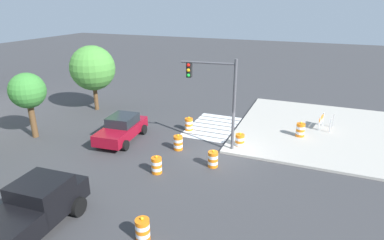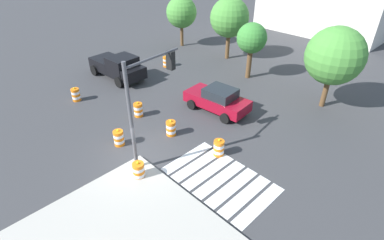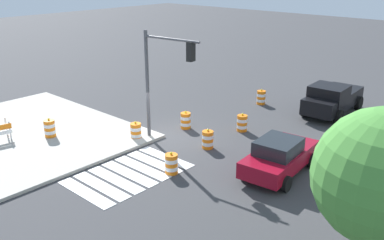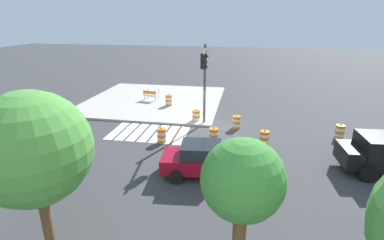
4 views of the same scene
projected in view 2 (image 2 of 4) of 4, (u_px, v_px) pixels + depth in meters
name	position (u px, v px, depth m)	size (l,w,h in m)	color
ground_plane	(140.00, 158.00, 15.50)	(120.00, 120.00, 0.00)	#38383A
crosswalk_stripes	(220.00, 179.00, 14.13)	(5.10, 3.20, 0.02)	silver
sports_car	(218.00, 99.00, 19.22)	(4.45, 2.45, 1.63)	maroon
pickup_truck	(119.00, 67.00, 23.48)	(5.26, 2.59, 1.92)	black
traffic_barrel_near_corner	(219.00, 148.00, 15.46)	(0.56, 0.56, 1.02)	orange
traffic_barrel_crosswalk_end	(139.00, 171.00, 13.96)	(0.56, 0.56, 1.02)	orange
traffic_barrel_median_near	(76.00, 95.00, 20.56)	(0.56, 0.56, 1.02)	orange
traffic_barrel_median_far	(138.00, 110.00, 18.80)	(0.56, 0.56, 1.02)	orange
traffic_barrel_far_curb	(171.00, 128.00, 17.02)	(0.56, 0.56, 1.02)	orange
traffic_barrel_lane_center	(119.00, 138.00, 16.21)	(0.56, 0.56, 1.02)	orange
traffic_barrel_opposite_curb	(166.00, 62.00, 25.83)	(0.56, 0.56, 1.02)	orange
traffic_light_pole	(148.00, 91.00, 13.43)	(0.67, 3.28, 5.50)	#4C4C51
street_tree_streetside_near	(335.00, 56.00, 18.27)	(3.63, 3.63, 5.35)	brown
street_tree_streetside_mid	(229.00, 18.00, 25.85)	(3.43, 3.43, 5.43)	brown
street_tree_streetside_far	(181.00, 12.00, 29.15)	(3.02, 3.02, 4.87)	brown
street_tree_corner_lot	(252.00, 39.00, 22.42)	(2.31, 2.31, 4.39)	brown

